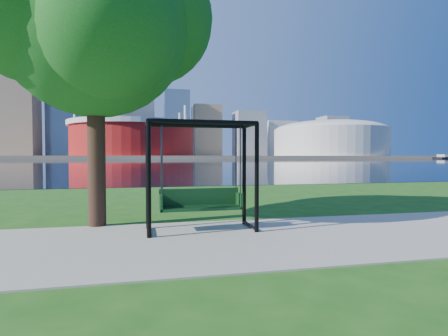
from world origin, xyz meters
name	(u,v)px	position (x,y,z in m)	size (l,w,h in m)	color
ground	(221,235)	(0.00, 0.00, 0.00)	(900.00, 900.00, 0.00)	#1E5114
path	(226,240)	(0.00, -0.50, 0.01)	(120.00, 4.00, 0.03)	#9E937F
river	(152,162)	(0.00, 102.00, 0.01)	(900.00, 180.00, 0.02)	black
far_bank	(148,157)	(0.00, 306.00, 1.00)	(900.00, 228.00, 2.00)	#937F60
stadium	(133,137)	(-10.00, 235.00, 14.23)	(83.00, 83.00, 32.00)	maroon
arena	(330,138)	(135.00, 235.00, 15.87)	(84.00, 84.00, 26.56)	beige
skyline	(143,119)	(-4.27, 319.39, 35.89)	(392.00, 66.00, 96.50)	gray
swing	(201,179)	(-0.36, 0.51, 1.19)	(2.42, 1.08, 2.46)	black
park_tree	(93,16)	(-2.75, 1.60, 4.99)	(5.79, 5.23, 7.19)	black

